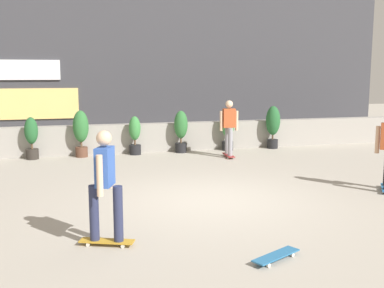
{
  "coord_description": "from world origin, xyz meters",
  "views": [
    {
      "loc": [
        -2.7,
        -8.55,
        2.5
      ],
      "look_at": [
        0.0,
        1.5,
        0.9
      ],
      "focal_mm": 43.44,
      "sensor_mm": 36.0,
      "label": 1
    }
  ],
  "objects_px": {
    "skater_far_left": "(229,126)",
    "potted_plant_2": "(135,135)",
    "skater_by_wall_right": "(105,183)",
    "potted_plant_1": "(81,131)",
    "potted_plant_0": "(31,137)",
    "potted_plant_3": "(181,129)",
    "potted_plant_5": "(273,124)",
    "potted_plant_4": "(228,126)",
    "skateboard_near_camera": "(276,256)"
  },
  "relations": [
    {
      "from": "potted_plant_5",
      "to": "potted_plant_1",
      "type": "bearing_deg",
      "value": 180.0
    },
    {
      "from": "potted_plant_5",
      "to": "skater_by_wall_right",
      "type": "distance_m",
      "value": 9.67
    },
    {
      "from": "skater_by_wall_right",
      "to": "skater_far_left",
      "type": "height_order",
      "value": "same"
    },
    {
      "from": "potted_plant_1",
      "to": "potted_plant_4",
      "type": "relative_size",
      "value": 1.01
    },
    {
      "from": "potted_plant_4",
      "to": "skateboard_near_camera",
      "type": "distance_m",
      "value": 8.99
    },
    {
      "from": "potted_plant_2",
      "to": "potted_plant_4",
      "type": "relative_size",
      "value": 0.86
    },
    {
      "from": "potted_plant_4",
      "to": "skater_far_left",
      "type": "relative_size",
      "value": 0.81
    },
    {
      "from": "skater_by_wall_right",
      "to": "skater_far_left",
      "type": "relative_size",
      "value": 1.0
    },
    {
      "from": "potted_plant_1",
      "to": "skater_far_left",
      "type": "height_order",
      "value": "skater_far_left"
    },
    {
      "from": "potted_plant_1",
      "to": "skater_by_wall_right",
      "type": "distance_m",
      "value": 7.51
    },
    {
      "from": "potted_plant_2",
      "to": "potted_plant_3",
      "type": "bearing_deg",
      "value": -0.0
    },
    {
      "from": "potted_plant_0",
      "to": "potted_plant_5",
      "type": "distance_m",
      "value": 7.62
    },
    {
      "from": "potted_plant_1",
      "to": "skater_far_left",
      "type": "bearing_deg",
      "value": -15.77
    },
    {
      "from": "potted_plant_4",
      "to": "skater_by_wall_right",
      "type": "height_order",
      "value": "skater_by_wall_right"
    },
    {
      "from": "skater_by_wall_right",
      "to": "skater_far_left",
      "type": "bearing_deg",
      "value": 56.87
    },
    {
      "from": "potted_plant_3",
      "to": "skater_far_left",
      "type": "height_order",
      "value": "skater_far_left"
    },
    {
      "from": "potted_plant_0",
      "to": "potted_plant_3",
      "type": "relative_size",
      "value": 0.93
    },
    {
      "from": "potted_plant_0",
      "to": "skater_by_wall_right",
      "type": "bearing_deg",
      "value": -78.52
    },
    {
      "from": "potted_plant_3",
      "to": "potted_plant_1",
      "type": "bearing_deg",
      "value": 180.0
    },
    {
      "from": "potted_plant_2",
      "to": "skateboard_near_camera",
      "type": "relative_size",
      "value": 1.47
    },
    {
      "from": "potted_plant_1",
      "to": "potted_plant_5",
      "type": "distance_m",
      "value": 6.21
    },
    {
      "from": "potted_plant_2",
      "to": "potted_plant_5",
      "type": "xyz_separation_m",
      "value": [
        4.61,
        -0.0,
        0.19
      ]
    },
    {
      "from": "potted_plant_5",
      "to": "skater_far_left",
      "type": "height_order",
      "value": "skater_far_left"
    },
    {
      "from": "potted_plant_0",
      "to": "potted_plant_5",
      "type": "xyz_separation_m",
      "value": [
        7.62,
        0.0,
        0.14
      ]
    },
    {
      "from": "potted_plant_1",
      "to": "potted_plant_3",
      "type": "distance_m",
      "value": 3.07
    },
    {
      "from": "potted_plant_3",
      "to": "skater_by_wall_right",
      "type": "distance_m",
      "value": 8.07
    },
    {
      "from": "potted_plant_4",
      "to": "skater_by_wall_right",
      "type": "bearing_deg",
      "value": -120.98
    },
    {
      "from": "potted_plant_1",
      "to": "skater_by_wall_right",
      "type": "height_order",
      "value": "skater_by_wall_right"
    },
    {
      "from": "potted_plant_1",
      "to": "potted_plant_0",
      "type": "bearing_deg",
      "value": -180.0
    },
    {
      "from": "potted_plant_5",
      "to": "potted_plant_3",
      "type": "bearing_deg",
      "value": 180.0
    },
    {
      "from": "potted_plant_4",
      "to": "skateboard_near_camera",
      "type": "xyz_separation_m",
      "value": [
        -2.35,
        -8.65,
        -0.72
      ]
    },
    {
      "from": "potted_plant_3",
      "to": "potted_plant_5",
      "type": "relative_size",
      "value": 0.94
    },
    {
      "from": "skater_far_left",
      "to": "potted_plant_2",
      "type": "bearing_deg",
      "value": 155.53
    },
    {
      "from": "skater_by_wall_right",
      "to": "potted_plant_5",
      "type": "bearing_deg",
      "value": 50.94
    },
    {
      "from": "potted_plant_2",
      "to": "potted_plant_4",
      "type": "xyz_separation_m",
      "value": [
        3.02,
        -0.0,
        0.16
      ]
    },
    {
      "from": "potted_plant_5",
      "to": "skater_far_left",
      "type": "relative_size",
      "value": 0.83
    },
    {
      "from": "potted_plant_1",
      "to": "skater_far_left",
      "type": "xyz_separation_m",
      "value": [
        4.24,
        -1.2,
        0.14
      ]
    },
    {
      "from": "skateboard_near_camera",
      "to": "skater_by_wall_right",
      "type": "bearing_deg",
      "value": 152.16
    },
    {
      "from": "potted_plant_2",
      "to": "potted_plant_5",
      "type": "relative_size",
      "value": 0.84
    },
    {
      "from": "skateboard_near_camera",
      "to": "potted_plant_0",
      "type": "bearing_deg",
      "value": 113.07
    },
    {
      "from": "potted_plant_4",
      "to": "potted_plant_1",
      "type": "bearing_deg",
      "value": 180.0
    },
    {
      "from": "skater_far_left",
      "to": "skateboard_near_camera",
      "type": "relative_size",
      "value": 2.11
    },
    {
      "from": "potted_plant_2",
      "to": "skater_by_wall_right",
      "type": "xyz_separation_m",
      "value": [
        -1.49,
        -7.51,
        0.32
      ]
    },
    {
      "from": "potted_plant_5",
      "to": "skater_far_left",
      "type": "bearing_deg",
      "value": -148.77
    },
    {
      "from": "potted_plant_2",
      "to": "skater_by_wall_right",
      "type": "height_order",
      "value": "skater_by_wall_right"
    },
    {
      "from": "potted_plant_0",
      "to": "skater_far_left",
      "type": "height_order",
      "value": "skater_far_left"
    },
    {
      "from": "potted_plant_3",
      "to": "skater_far_left",
      "type": "distance_m",
      "value": 1.69
    },
    {
      "from": "skater_by_wall_right",
      "to": "skater_far_left",
      "type": "distance_m",
      "value": 7.54
    },
    {
      "from": "potted_plant_0",
      "to": "potted_plant_4",
      "type": "relative_size",
      "value": 0.89
    },
    {
      "from": "potted_plant_1",
      "to": "skateboard_near_camera",
      "type": "relative_size",
      "value": 1.74
    }
  ]
}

